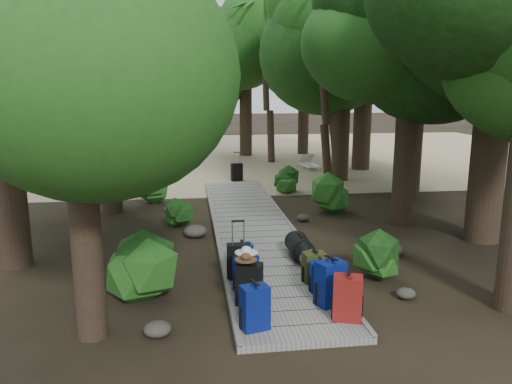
{
  "coord_description": "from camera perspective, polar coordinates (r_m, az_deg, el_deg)",
  "views": [
    {
      "loc": [
        -1.58,
        -11.2,
        3.58
      ],
      "look_at": [
        0.08,
        1.0,
        1.0
      ],
      "focal_mm": 35.0,
      "sensor_mm": 36.0,
      "label": 1
    }
  ],
  "objects": [
    {
      "name": "ground",
      "position": [
        11.86,
        0.27,
        -5.73
      ],
      "size": [
        120.0,
        120.0,
        0.0
      ],
      "primitive_type": "plane",
      "color": "#312618",
      "rests_on": "ground"
    },
    {
      "name": "sand_beach",
      "position": [
        27.47,
        -4.41,
        4.33
      ],
      "size": [
        40.0,
        22.0,
        0.02
      ],
      "primitive_type": "cube",
      "color": "#C8AF87",
      "rests_on": "ground"
    },
    {
      "name": "boardwalk",
      "position": [
        12.79,
        -0.36,
        -4.14
      ],
      "size": [
        2.0,
        12.0,
        0.12
      ],
      "primitive_type": "cube",
      "color": "gray",
      "rests_on": "ground"
    },
    {
      "name": "backpack_left_a",
      "position": [
        7.41,
        -0.14,
        -12.81
      ],
      "size": [
        0.45,
        0.37,
        0.74
      ],
      "primitive_type": null,
      "rotation": [
        0.0,
        0.0,
        0.29
      ],
      "color": "navy",
      "rests_on": "boardwalk"
    },
    {
      "name": "backpack_left_b",
      "position": [
        8.2,
        -0.76,
        -10.22
      ],
      "size": [
        0.48,
        0.41,
        0.76
      ],
      "primitive_type": null,
      "rotation": [
        0.0,
        0.0,
        -0.32
      ],
      "color": "black",
      "rests_on": "boardwalk"
    },
    {
      "name": "backpack_left_c",
      "position": [
        8.72,
        -1.17,
        -9.05
      ],
      "size": [
        0.46,
        0.41,
        0.7
      ],
      "primitive_type": null,
      "rotation": [
        0.0,
        0.0,
        0.44
      ],
      "color": "navy",
      "rests_on": "boardwalk"
    },
    {
      "name": "backpack_left_d",
      "position": [
        9.7,
        -1.55,
        -7.25
      ],
      "size": [
        0.41,
        0.31,
        0.57
      ],
      "primitive_type": null,
      "rotation": [
        0.0,
        0.0,
        0.12
      ],
      "color": "navy",
      "rests_on": "boardwalk"
    },
    {
      "name": "backpack_right_a",
      "position": [
        7.81,
        10.44,
        -11.56
      ],
      "size": [
        0.5,
        0.43,
        0.77
      ],
      "primitive_type": null,
      "rotation": [
        0.0,
        0.0,
        -0.33
      ],
      "color": "maroon",
      "rests_on": "boardwalk"
    },
    {
      "name": "backpack_right_b",
      "position": [
        8.26,
        8.5,
        -10.0
      ],
      "size": [
        0.54,
        0.47,
        0.81
      ],
      "primitive_type": null,
      "rotation": [
        0.0,
        0.0,
        0.41
      ],
      "color": "navy",
      "rests_on": "boardwalk"
    },
    {
      "name": "backpack_right_c",
      "position": [
        8.78,
        7.35,
        -9.38
      ],
      "size": [
        0.36,
        0.27,
        0.59
      ],
      "primitive_type": null,
      "rotation": [
        0.0,
        0.0,
        -0.09
      ],
      "color": "navy",
      "rests_on": "boardwalk"
    },
    {
      "name": "backpack_right_d",
      "position": [
        9.19,
        6.67,
        -8.34
      ],
      "size": [
        0.43,
        0.33,
        0.6
      ],
      "primitive_type": null,
      "rotation": [
        0.0,
        0.0,
        0.13
      ],
      "color": "#353915",
      "rests_on": "boardwalk"
    },
    {
      "name": "duffel_right_khaki",
      "position": [
        10.13,
        5.89,
        -7.12
      ],
      "size": [
        0.45,
        0.59,
        0.36
      ],
      "primitive_type": null,
      "rotation": [
        0.0,
        0.0,
        0.19
      ],
      "color": "brown",
      "rests_on": "boardwalk"
    },
    {
      "name": "duffel_right_black",
      "position": [
        10.42,
        5.01,
        -6.23
      ],
      "size": [
        0.5,
        0.77,
        0.47
      ],
      "primitive_type": null,
      "rotation": [
        0.0,
        0.0,
        -0.04
      ],
      "color": "black",
      "rests_on": "boardwalk"
    },
    {
      "name": "suitcase_on_boardwalk",
      "position": [
        9.26,
        -2.03,
        -7.93
      ],
      "size": [
        0.44,
        0.26,
        0.66
      ],
      "primitive_type": null,
      "rotation": [
        0.0,
        0.0,
        -0.06
      ],
      "color": "black",
      "rests_on": "boardwalk"
    },
    {
      "name": "lone_suitcase_on_sand",
      "position": [
        19.44,
        -2.22,
        2.29
      ],
      "size": [
        0.47,
        0.32,
        0.68
      ],
      "primitive_type": null,
      "rotation": [
        0.0,
        0.0,
        0.18
      ],
      "color": "black",
      "rests_on": "sand_beach"
    },
    {
      "name": "hat_brown",
      "position": [
        8.04,
        -1.18,
        -7.39
      ],
      "size": [
        0.36,
        0.36,
        0.11
      ],
      "primitive_type": null,
      "color": "#51351E",
      "rests_on": "backpack_left_b"
    },
    {
      "name": "hat_white",
      "position": [
        8.54,
        -1.12,
        -6.54
      ],
      "size": [
        0.39,
        0.39,
        0.13
      ],
      "primitive_type": null,
      "color": "silver",
      "rests_on": "backpack_left_c"
    },
    {
      "name": "kayak",
      "position": [
        21.89,
        -12.43,
        2.58
      ],
      "size": [
        1.79,
        2.91,
        0.29
      ],
      "primitive_type": "ellipsoid",
      "rotation": [
        0.0,
        0.0,
        0.43
      ],
      "color": "#B2140F",
      "rests_on": "sand_beach"
    },
    {
      "name": "sun_lounger",
      "position": [
        22.38,
        6.2,
        3.39
      ],
      "size": [
        0.85,
        1.95,
        0.61
      ],
      "primitive_type": null,
      "rotation": [
        0.0,
        0.0,
        0.13
      ],
      "color": "silver",
      "rests_on": "sand_beach"
    },
    {
      "name": "tree_right_c",
      "position": [
        13.59,
        17.14,
        12.87
      ],
      "size": [
        4.56,
        4.56,
        7.89
      ],
      "primitive_type": null,
      "color": "black",
      "rests_on": "ground"
    },
    {
      "name": "tree_right_d",
      "position": [
        17.53,
        18.04,
        15.35
      ],
      "size": [
        5.26,
        5.26,
        9.65
      ],
      "primitive_type": null,
      "color": "black",
      "rests_on": "ground"
    },
    {
      "name": "tree_right_e",
      "position": [
        19.64,
        9.98,
        15.02
      ],
      "size": [
        5.26,
        5.26,
        9.46
      ],
      "primitive_type": null,
      "color": "black",
      "rests_on": "ground"
    },
    {
      "name": "tree_right_f",
      "position": [
        22.65,
        12.45,
        16.68
      ],
      "size": [
        6.27,
        6.27,
        11.2
      ],
      "primitive_type": null,
      "color": "black",
      "rests_on": "ground"
    },
    {
      "name": "tree_left_a",
      "position": [
        7.17,
        -19.69,
        7.25
      ],
      "size": [
        3.71,
        3.71,
        6.18
      ],
      "primitive_type": null,
      "color": "black",
      "rests_on": "ground"
    },
    {
      "name": "tree_left_c",
      "position": [
        14.94,
        -17.11,
        14.84
      ],
      "size": [
        5.17,
        5.17,
        8.99
      ],
      "primitive_type": null,
      "color": "black",
      "rests_on": "ground"
    },
    {
      "name": "tree_back_a",
      "position": [
        26.58,
        -7.09,
        12.7
      ],
      "size": [
        4.65,
        4.65,
        8.05
      ],
      "primitive_type": null,
      "color": "black",
      "rests_on": "ground"
    },
    {
      "name": "tree_back_b",
      "position": [
        26.78,
        -1.2,
        14.22
      ],
      "size": [
        5.26,
        5.26,
        9.4
      ],
      "primitive_type": null,
      "color": "black",
      "rests_on": "ground"
    },
    {
      "name": "tree_back_c",
      "position": [
        27.52,
        5.53,
        13.02
      ],
      "size": [
        4.64,
        4.64,
        8.36
      ],
      "primitive_type": null,
      "color": "black",
      "rests_on": "ground"
    },
    {
      "name": "tree_back_d",
      "position": [
        26.5,
        -15.85,
        13.09
      ],
      "size": [
        5.24,
        5.24,
        8.73
      ],
      "primitive_type": null,
      "color": "black",
      "rests_on": "ground"
    },
    {
      "name": "palm_right_a",
      "position": [
        17.74,
        8.83,
        11.38
      ],
      "size": [
        4.09,
        4.09,
        6.96
      ],
      "primitive_type": null,
      "color": "#163F11",
      "rests_on": "ground"
    },
    {
      "name": "palm_right_b",
      "position": [
        23.54,
        9.29,
        13.66
      ],
      "size": [
        4.55,
        4.55,
        8.78
      ],
      "primitive_type": null,
      "color": "#163F11",
      "rests_on": "ground"
    },
    {
      "name": "palm_right_c",
      "position": [
        24.49,
        2.35,
        12.21
      ],
      "size": [
        4.71,
        4.71,
        7.49
      ],
      "primitive_type": null,
      "color": "#163F11",
      "rests_on": "ground"
    },
    {
      "name": "palm_left_a",
      "position": [
        18.13,
        -18.45,
        10.75
      ],
      "size": [
        4.31,
        4.31,
        6.85
      ],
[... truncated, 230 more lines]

